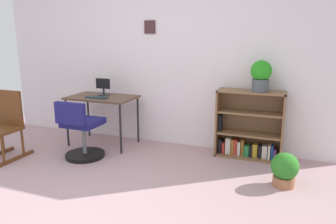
{
  "coord_description": "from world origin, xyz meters",
  "views": [
    {
      "loc": [
        1.93,
        -2.28,
        1.59
      ],
      "look_at": [
        0.47,
        1.46,
        0.64
      ],
      "focal_mm": 34.58,
      "sensor_mm": 36.0,
      "label": 1
    }
  ],
  "objects_px": {
    "bookshelf_low": "(249,128)",
    "office_chair": "(81,133)",
    "monitor": "(103,88)",
    "potted_plant_floor": "(285,169)",
    "rocking_chair": "(5,125)",
    "keyboard": "(97,97)",
    "desk": "(102,100)",
    "potted_plant_on_shelf": "(261,75)"
  },
  "relations": [
    {
      "from": "bookshelf_low",
      "to": "office_chair",
      "type": "bearing_deg",
      "value": -156.59
    },
    {
      "from": "monitor",
      "to": "potted_plant_floor",
      "type": "height_order",
      "value": "monitor"
    },
    {
      "from": "potted_plant_floor",
      "to": "monitor",
      "type": "bearing_deg",
      "value": 167.07
    },
    {
      "from": "office_chair",
      "to": "rocking_chair",
      "type": "relative_size",
      "value": 0.89
    },
    {
      "from": "keyboard",
      "to": "potted_plant_floor",
      "type": "distance_m",
      "value": 2.65
    },
    {
      "from": "keyboard",
      "to": "rocking_chair",
      "type": "relative_size",
      "value": 0.36
    },
    {
      "from": "desk",
      "to": "bookshelf_low",
      "type": "distance_m",
      "value": 2.12
    },
    {
      "from": "potted_plant_on_shelf",
      "to": "desk",
      "type": "bearing_deg",
      "value": -174.35
    },
    {
      "from": "bookshelf_low",
      "to": "potted_plant_floor",
      "type": "bearing_deg",
      "value": -57.36
    },
    {
      "from": "potted_plant_floor",
      "to": "office_chair",
      "type": "bearing_deg",
      "value": -177.56
    },
    {
      "from": "monitor",
      "to": "rocking_chair",
      "type": "distance_m",
      "value": 1.4
    },
    {
      "from": "bookshelf_low",
      "to": "potted_plant_on_shelf",
      "type": "distance_m",
      "value": 0.73
    },
    {
      "from": "bookshelf_low",
      "to": "potted_plant_on_shelf",
      "type": "xyz_separation_m",
      "value": [
        0.12,
        -0.06,
        0.72
      ]
    },
    {
      "from": "monitor",
      "to": "keyboard",
      "type": "bearing_deg",
      "value": -80.81
    },
    {
      "from": "rocking_chair",
      "to": "potted_plant_floor",
      "type": "relative_size",
      "value": 2.37
    },
    {
      "from": "office_chair",
      "to": "desk",
      "type": "bearing_deg",
      "value": 94.93
    },
    {
      "from": "rocking_chair",
      "to": "potted_plant_on_shelf",
      "type": "relative_size",
      "value": 2.26
    },
    {
      "from": "keyboard",
      "to": "bookshelf_low",
      "type": "bearing_deg",
      "value": 11.22
    },
    {
      "from": "desk",
      "to": "monitor",
      "type": "height_order",
      "value": "monitor"
    },
    {
      "from": "desk",
      "to": "keyboard",
      "type": "bearing_deg",
      "value": -88.63
    },
    {
      "from": "keyboard",
      "to": "rocking_chair",
      "type": "xyz_separation_m",
      "value": [
        -0.91,
        -0.79,
        -0.29
      ]
    },
    {
      "from": "potted_plant_floor",
      "to": "potted_plant_on_shelf",
      "type": "bearing_deg",
      "value": 117.77
    },
    {
      "from": "office_chair",
      "to": "bookshelf_low",
      "type": "xyz_separation_m",
      "value": [
        2.03,
        0.88,
        0.04
      ]
    },
    {
      "from": "potted_plant_on_shelf",
      "to": "potted_plant_floor",
      "type": "distance_m",
      "value": 1.22
    },
    {
      "from": "office_chair",
      "to": "potted_plant_on_shelf",
      "type": "distance_m",
      "value": 2.42
    },
    {
      "from": "keyboard",
      "to": "potted_plant_floor",
      "type": "relative_size",
      "value": 0.86
    },
    {
      "from": "potted_plant_on_shelf",
      "to": "potted_plant_floor",
      "type": "xyz_separation_m",
      "value": [
        0.38,
        -0.72,
        -0.92
      ]
    },
    {
      "from": "keyboard",
      "to": "potted_plant_floor",
      "type": "xyz_separation_m",
      "value": [
        2.57,
        -0.36,
        -0.54
      ]
    },
    {
      "from": "bookshelf_low",
      "to": "monitor",
      "type": "bearing_deg",
      "value": -175.37
    },
    {
      "from": "desk",
      "to": "keyboard",
      "type": "distance_m",
      "value": 0.16
    },
    {
      "from": "keyboard",
      "to": "monitor",
      "type": "bearing_deg",
      "value": 99.19
    },
    {
      "from": "bookshelf_low",
      "to": "keyboard",
      "type": "bearing_deg",
      "value": -168.78
    },
    {
      "from": "keyboard",
      "to": "bookshelf_low",
      "type": "distance_m",
      "value": 2.15
    },
    {
      "from": "desk",
      "to": "potted_plant_on_shelf",
      "type": "distance_m",
      "value": 2.25
    },
    {
      "from": "keyboard",
      "to": "bookshelf_low",
      "type": "height_order",
      "value": "bookshelf_low"
    },
    {
      "from": "desk",
      "to": "keyboard",
      "type": "height_order",
      "value": "keyboard"
    },
    {
      "from": "monitor",
      "to": "potted_plant_on_shelf",
      "type": "distance_m",
      "value": 2.25
    },
    {
      "from": "office_chair",
      "to": "rocking_chair",
      "type": "distance_m",
      "value": 1.01
    },
    {
      "from": "office_chair",
      "to": "potted_plant_floor",
      "type": "height_order",
      "value": "office_chair"
    },
    {
      "from": "monitor",
      "to": "potted_plant_on_shelf",
      "type": "xyz_separation_m",
      "value": [
        2.23,
        0.12,
        0.27
      ]
    },
    {
      "from": "monitor",
      "to": "office_chair",
      "type": "distance_m",
      "value": 0.86
    },
    {
      "from": "monitor",
      "to": "potted_plant_on_shelf",
      "type": "height_order",
      "value": "potted_plant_on_shelf"
    }
  ]
}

